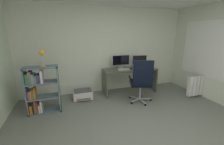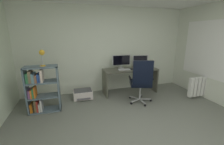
{
  "view_description": "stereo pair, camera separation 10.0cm",
  "coord_description": "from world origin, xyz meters",
  "px_view_note": "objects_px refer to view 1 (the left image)",
  "views": [
    {
      "loc": [
        -1.23,
        -1.9,
        1.79
      ],
      "look_at": [
        -0.04,
        1.79,
        0.76
      ],
      "focal_mm": 24.07,
      "sensor_mm": 36.0,
      "label": 1
    },
    {
      "loc": [
        -1.14,
        -1.93,
        1.79
      ],
      "look_at": [
        -0.04,
        1.79,
        0.76
      ],
      "focal_mm": 24.07,
      "sensor_mm": 36.0,
      "label": 2
    }
  ],
  "objects_px": {
    "desk": "(130,75)",
    "bookshelf": "(40,90)",
    "computer_mouse": "(131,69)",
    "office_chair": "(141,80)",
    "monitor_main": "(121,61)",
    "keyboard": "(124,69)",
    "radiator": "(200,85)",
    "monitor_secondary": "(139,60)",
    "desk_lamp": "(42,54)",
    "printer": "(83,94)"
  },
  "relations": [
    {
      "from": "desk",
      "to": "bookshelf",
      "type": "bearing_deg",
      "value": -168.7
    },
    {
      "from": "computer_mouse",
      "to": "office_chair",
      "type": "bearing_deg",
      "value": -80.98
    },
    {
      "from": "monitor_main",
      "to": "keyboard",
      "type": "height_order",
      "value": "monitor_main"
    },
    {
      "from": "desk",
      "to": "computer_mouse",
      "type": "height_order",
      "value": "computer_mouse"
    },
    {
      "from": "computer_mouse",
      "to": "radiator",
      "type": "distance_m",
      "value": 2.02
    },
    {
      "from": "monitor_secondary",
      "to": "computer_mouse",
      "type": "relative_size",
      "value": 4.78
    },
    {
      "from": "desk_lamp",
      "to": "keyboard",
      "type": "bearing_deg",
      "value": 11.31
    },
    {
      "from": "desk",
      "to": "monitor_main",
      "type": "bearing_deg",
      "value": 145.58
    },
    {
      "from": "computer_mouse",
      "to": "monitor_secondary",
      "type": "bearing_deg",
      "value": 41.53
    },
    {
      "from": "keyboard",
      "to": "bookshelf",
      "type": "height_order",
      "value": "bookshelf"
    },
    {
      "from": "bookshelf",
      "to": "monitor_secondary",
      "type": "bearing_deg",
      "value": 12.84
    },
    {
      "from": "keyboard",
      "to": "radiator",
      "type": "distance_m",
      "value": 2.21
    },
    {
      "from": "desk",
      "to": "desk_lamp",
      "type": "relative_size",
      "value": 4.49
    },
    {
      "from": "office_chair",
      "to": "printer",
      "type": "relative_size",
      "value": 2.24
    },
    {
      "from": "desk_lamp",
      "to": "radiator",
      "type": "distance_m",
      "value": 4.22
    },
    {
      "from": "desk",
      "to": "printer",
      "type": "distance_m",
      "value": 1.5
    },
    {
      "from": "computer_mouse",
      "to": "bookshelf",
      "type": "distance_m",
      "value": 2.48
    },
    {
      "from": "monitor_main",
      "to": "radiator",
      "type": "bearing_deg",
      "value": -28.29
    },
    {
      "from": "desk",
      "to": "radiator",
      "type": "relative_size",
      "value": 1.96
    },
    {
      "from": "keyboard",
      "to": "bookshelf",
      "type": "distance_m",
      "value": 2.26
    },
    {
      "from": "keyboard",
      "to": "radiator",
      "type": "xyz_separation_m",
      "value": [
        2.0,
        -0.85,
        -0.42
      ]
    },
    {
      "from": "monitor_secondary",
      "to": "radiator",
      "type": "distance_m",
      "value": 1.87
    },
    {
      "from": "office_chair",
      "to": "bookshelf",
      "type": "relative_size",
      "value": 1.07
    },
    {
      "from": "radiator",
      "to": "computer_mouse",
      "type": "bearing_deg",
      "value": 154.27
    },
    {
      "from": "desk_lamp",
      "to": "desk",
      "type": "bearing_deg",
      "value": 11.96
    },
    {
      "from": "keyboard",
      "to": "bookshelf",
      "type": "xyz_separation_m",
      "value": [
        -2.21,
        -0.42,
        -0.21
      ]
    },
    {
      "from": "computer_mouse",
      "to": "printer",
      "type": "bearing_deg",
      "value": -169.48
    },
    {
      "from": "desk",
      "to": "office_chair",
      "type": "distance_m",
      "value": 0.78
    },
    {
      "from": "monitor_main",
      "to": "printer",
      "type": "xyz_separation_m",
      "value": [
        -1.2,
        -0.2,
        -0.85
      ]
    },
    {
      "from": "office_chair",
      "to": "printer",
      "type": "height_order",
      "value": "office_chair"
    },
    {
      "from": "printer",
      "to": "radiator",
      "type": "relative_size",
      "value": 0.63
    },
    {
      "from": "desk_lamp",
      "to": "radiator",
      "type": "height_order",
      "value": "desk_lamp"
    },
    {
      "from": "desk_lamp",
      "to": "office_chair",
      "type": "bearing_deg",
      "value": -7.38
    },
    {
      "from": "keyboard",
      "to": "printer",
      "type": "xyz_separation_m",
      "value": [
        -1.21,
        0.03,
        -0.63
      ]
    },
    {
      "from": "desk_lamp",
      "to": "printer",
      "type": "distance_m",
      "value": 1.56
    },
    {
      "from": "office_chair",
      "to": "bookshelf",
      "type": "height_order",
      "value": "office_chair"
    },
    {
      "from": "printer",
      "to": "monitor_secondary",
      "type": "bearing_deg",
      "value": 6.25
    },
    {
      "from": "monitor_secondary",
      "to": "computer_mouse",
      "type": "height_order",
      "value": "monitor_secondary"
    },
    {
      "from": "bookshelf",
      "to": "office_chair",
      "type": "bearing_deg",
      "value": -6.96
    },
    {
      "from": "computer_mouse",
      "to": "office_chair",
      "type": "relative_size",
      "value": 0.09
    },
    {
      "from": "office_chair",
      "to": "desk_lamp",
      "type": "distance_m",
      "value": 2.39
    },
    {
      "from": "computer_mouse",
      "to": "keyboard",
      "type": "bearing_deg",
      "value": -167.63
    },
    {
      "from": "computer_mouse",
      "to": "office_chair",
      "type": "xyz_separation_m",
      "value": [
        -0.03,
        -0.71,
        -0.12
      ]
    },
    {
      "from": "keyboard",
      "to": "office_chair",
      "type": "relative_size",
      "value": 0.29
    },
    {
      "from": "monitor_main",
      "to": "keyboard",
      "type": "bearing_deg",
      "value": -87.01
    },
    {
      "from": "keyboard",
      "to": "printer",
      "type": "relative_size",
      "value": 0.66
    },
    {
      "from": "computer_mouse",
      "to": "desk_lamp",
      "type": "height_order",
      "value": "desk_lamp"
    },
    {
      "from": "bookshelf",
      "to": "printer",
      "type": "xyz_separation_m",
      "value": [
        1.0,
        0.44,
        -0.42
      ]
    },
    {
      "from": "desk_lamp",
      "to": "bookshelf",
      "type": "bearing_deg",
      "value": 179.95
    },
    {
      "from": "office_chair",
      "to": "radiator",
      "type": "relative_size",
      "value": 1.41
    }
  ]
}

